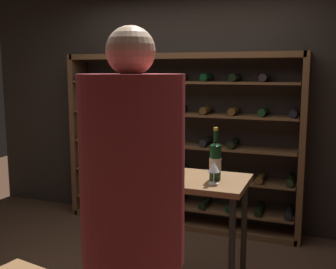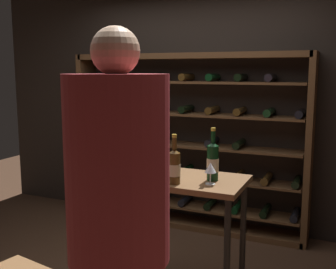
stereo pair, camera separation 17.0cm
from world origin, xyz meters
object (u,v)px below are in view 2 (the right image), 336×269
(person_guest_khaki, at_px, (118,212))
(wine_glass_stemmed_right, at_px, (210,169))
(wine_rack, at_px, (186,142))
(wine_glass_stemmed_left, at_px, (157,167))
(tasting_table, at_px, (183,197))
(wine_bottle_green_slim, at_px, (140,162))
(wine_bottle_gold_foil, at_px, (174,166))
(wine_bottle_red_label, at_px, (213,161))

(person_guest_khaki, distance_m, wine_glass_stemmed_right, 0.98)
(wine_rack, relative_size, wine_glass_stemmed_right, 17.43)
(wine_glass_stemmed_right, bearing_deg, wine_glass_stemmed_left, -169.63)
(tasting_table, relative_size, wine_bottle_green_slim, 2.63)
(wine_bottle_gold_foil, height_order, wine_glass_stemmed_right, wine_bottle_gold_foil)
(wine_bottle_gold_foil, xyz_separation_m, wine_glass_stemmed_right, (0.23, 0.08, -0.01))
(person_guest_khaki, height_order, wine_glass_stemmed_left, person_guest_khaki)
(person_guest_khaki, relative_size, wine_glass_stemmed_right, 12.77)
(person_guest_khaki, xyz_separation_m, wine_bottle_gold_foil, (-0.09, 0.88, 0.03))
(person_guest_khaki, bearing_deg, wine_bottle_green_slim, 51.70)
(tasting_table, relative_size, wine_bottle_gold_foil, 2.80)
(wine_bottle_gold_foil, bearing_deg, wine_glass_stemmed_right, 19.28)
(wine_bottle_green_slim, relative_size, wine_glass_stemmed_left, 2.57)
(wine_bottle_red_label, xyz_separation_m, wine_glass_stemmed_right, (0.02, -0.10, -0.03))
(wine_rack, bearing_deg, tasting_table, -69.74)
(wine_glass_stemmed_left, bearing_deg, wine_bottle_red_label, 25.99)
(tasting_table, xyz_separation_m, wine_bottle_green_slim, (-0.24, -0.20, 0.28))
(person_guest_khaki, bearing_deg, wine_glass_stemmed_right, 21.93)
(person_guest_khaki, xyz_separation_m, wine_glass_stemmed_right, (0.15, 0.97, 0.01))
(wine_rack, xyz_separation_m, wine_glass_stemmed_left, (0.40, -1.60, 0.11))
(wine_bottle_red_label, height_order, wine_glass_stemmed_left, wine_bottle_red_label)
(wine_bottle_green_slim, bearing_deg, wine_rack, 100.01)
(wine_glass_stemmed_right, bearing_deg, wine_rack, 116.68)
(wine_rack, relative_size, wine_bottle_gold_foil, 7.67)
(person_guest_khaki, height_order, wine_bottle_green_slim, person_guest_khaki)
(wine_rack, height_order, wine_bottle_red_label, wine_rack)
(person_guest_khaki, xyz_separation_m, wine_bottle_green_slim, (-0.34, 0.86, 0.03))
(wine_bottle_green_slim, bearing_deg, wine_glass_stemmed_right, 11.93)
(wine_bottle_red_label, relative_size, wine_bottle_gold_foil, 1.09)
(wine_bottle_red_label, distance_m, wine_glass_stemmed_left, 0.39)
(person_guest_khaki, bearing_deg, wine_rack, 44.50)
(wine_rack, relative_size, person_guest_khaki, 1.37)
(tasting_table, height_order, wine_bottle_green_slim, wine_bottle_green_slim)
(wine_bottle_red_label, distance_m, wine_bottle_gold_foil, 0.28)
(wine_bottle_gold_foil, bearing_deg, wine_bottle_green_slim, -175.23)
(person_guest_khaki, height_order, wine_glass_stemmed_right, person_guest_khaki)
(wine_rack, relative_size, wine_bottle_green_slim, 7.20)
(wine_rack, distance_m, person_guest_khaki, 2.57)
(wine_bottle_gold_foil, height_order, wine_glass_stemmed_left, wine_bottle_gold_foil)
(wine_bottle_red_label, xyz_separation_m, wine_bottle_green_slim, (-0.46, -0.20, -0.01))
(wine_bottle_red_label, height_order, wine_bottle_gold_foil, wine_bottle_red_label)
(wine_bottle_red_label, xyz_separation_m, wine_glass_stemmed_left, (-0.35, -0.17, -0.04))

